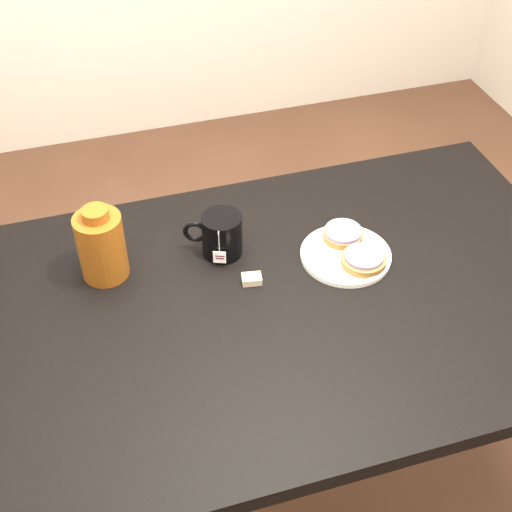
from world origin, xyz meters
name	(u,v)px	position (x,y,z in m)	size (l,w,h in m)	color
ground_plane	(285,474)	(0.00, 0.00, 0.00)	(4.00, 4.00, 0.00)	brown
table	(293,321)	(0.00, 0.00, 0.67)	(1.40, 0.90, 0.75)	black
plate	(346,254)	(0.16, 0.09, 0.76)	(0.22, 0.22, 0.02)	white
bagel_back	(343,234)	(0.17, 0.14, 0.77)	(0.13, 0.13, 0.03)	brown
bagel_front	(364,259)	(0.18, 0.04, 0.77)	(0.12, 0.12, 0.03)	brown
mug	(221,235)	(-0.12, 0.19, 0.80)	(0.15, 0.12, 0.11)	black
teabag_pouch	(252,279)	(-0.08, 0.07, 0.76)	(0.04, 0.03, 0.02)	#C6B793
bagel_package	(101,245)	(-0.39, 0.20, 0.84)	(0.12, 0.12, 0.19)	#612D0C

